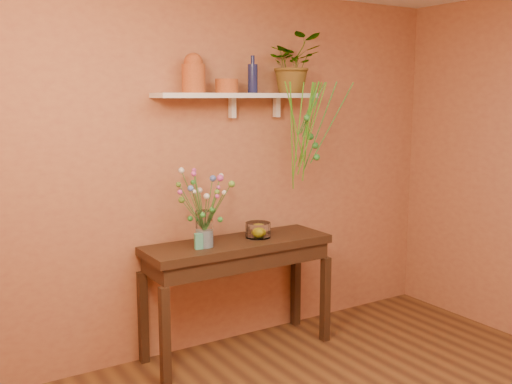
# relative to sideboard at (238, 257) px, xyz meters

# --- Properties ---
(room) EXTENTS (4.04, 4.04, 2.70)m
(room) POSITION_rel_sideboard_xyz_m (0.03, -1.75, 0.62)
(room) COLOR brown
(room) RESTS_ON ground
(sideboard) EXTENTS (1.42, 0.46, 0.86)m
(sideboard) POSITION_rel_sideboard_xyz_m (0.00, 0.00, 0.00)
(sideboard) COLOR #322114
(sideboard) RESTS_ON ground
(wall_shelf) EXTENTS (1.30, 0.24, 0.19)m
(wall_shelf) POSITION_rel_sideboard_xyz_m (0.09, 0.12, 1.18)
(wall_shelf) COLOR white
(wall_shelf) RESTS_ON room
(terracotta_jug) EXTENTS (0.22, 0.22, 0.27)m
(terracotta_jug) POSITION_rel_sideboard_xyz_m (-0.28, 0.12, 1.33)
(terracotta_jug) COLOR #B14C25
(terracotta_jug) RESTS_ON wall_shelf
(terracotta_pot) EXTENTS (0.17, 0.17, 0.10)m
(terracotta_pot) POSITION_rel_sideboard_xyz_m (-0.02, 0.10, 1.25)
(terracotta_pot) COLOR #B14C25
(terracotta_pot) RESTS_ON wall_shelf
(blue_bottle) EXTENTS (0.09, 0.09, 0.27)m
(blue_bottle) POSITION_rel_sideboard_xyz_m (0.20, 0.11, 1.31)
(blue_bottle) COLOR #151A43
(blue_bottle) RESTS_ON wall_shelf
(spider_plant) EXTENTS (0.49, 0.46, 0.45)m
(spider_plant) POSITION_rel_sideboard_xyz_m (0.56, 0.09, 1.43)
(spider_plant) COLOR #2F822E
(spider_plant) RESTS_ON wall_shelf
(plant_fronds) EXTENTS (0.58, 0.40, 0.82)m
(plant_fronds) POSITION_rel_sideboard_xyz_m (0.61, -0.06, 0.92)
(plant_fronds) COLOR #2F822E
(plant_fronds) RESTS_ON wall_shelf
(glass_vase) EXTENTS (0.12, 0.12, 0.26)m
(glass_vase) POSITION_rel_sideboard_xyz_m (-0.29, -0.03, 0.23)
(glass_vase) COLOR white
(glass_vase) RESTS_ON sideboard
(bouquet) EXTENTS (0.39, 0.48, 0.44)m
(bouquet) POSITION_rel_sideboard_xyz_m (-0.29, -0.03, 0.50)
(bouquet) COLOR #386B28
(bouquet) RESTS_ON glass_vase
(glass_bowl) EXTENTS (0.19, 0.19, 0.11)m
(glass_bowl) POSITION_rel_sideboard_xyz_m (0.18, 0.01, 0.18)
(glass_bowl) COLOR white
(glass_bowl) RESTS_ON sideboard
(lemon) EXTENTS (0.08, 0.08, 0.08)m
(lemon) POSITION_rel_sideboard_xyz_m (0.18, -0.00, 0.17)
(lemon) COLOR yellow
(lemon) RESTS_ON glass_bowl
(carton) EXTENTS (0.06, 0.05, 0.11)m
(carton) POSITION_rel_sideboard_xyz_m (-0.35, -0.06, 0.18)
(carton) COLOR teal
(carton) RESTS_ON sideboard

